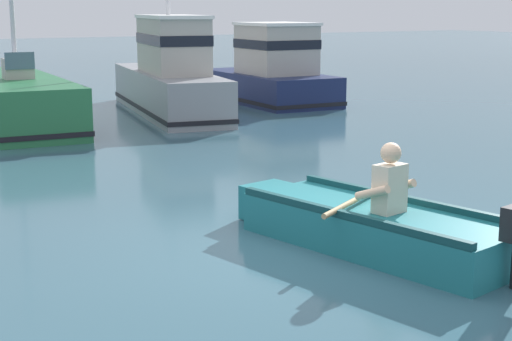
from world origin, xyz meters
TOP-DOWN VIEW (x-y plane):
  - ground_plane at (0.00, 0.00)m, footprint 120.00×120.00m
  - rowboat_with_person at (0.68, -0.43)m, footprint 1.82×3.71m
  - moored_boat_green at (-0.35, 10.88)m, footprint 2.23×6.55m
  - moored_boat_grey at (3.35, 10.84)m, footprint 2.75×6.63m
  - moored_boat_navy at (6.68, 11.57)m, footprint 2.28×4.67m

SIDE VIEW (x-z plane):
  - ground_plane at x=0.00m, z-range 0.00..0.00m
  - rowboat_with_person at x=0.68m, z-range -0.34..0.85m
  - moored_boat_green at x=-0.35m, z-range -1.74..2.76m
  - moored_boat_navy at x=6.68m, z-range -0.29..1.87m
  - moored_boat_grey at x=3.35m, z-range -1.03..2.79m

